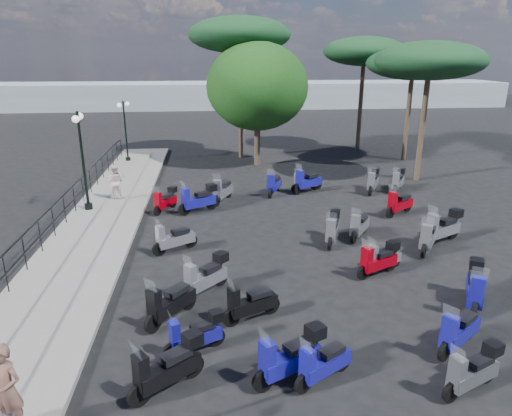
{
  "coord_description": "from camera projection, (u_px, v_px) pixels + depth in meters",
  "views": [
    {
      "loc": [
        -2.14,
        -13.83,
        6.39
      ],
      "look_at": [
        -0.57,
        1.4,
        1.2
      ],
      "focal_mm": 32.0,
      "sensor_mm": 36.0,
      "label": 1
    }
  ],
  "objects": [
    {
      "name": "scooter_21",
      "position": [
        305.0,
        183.0,
        22.2
      ],
      "size": [
        1.46,
        0.66,
        1.2
      ],
      "rotation": [
        0.0,
        0.0,
        1.88
      ],
      "color": "black",
      "rests_on": "ground"
    },
    {
      "name": "scooter_15",
      "position": [
        308.0,
        182.0,
        22.05
      ],
      "size": [
        1.64,
        1.14,
        1.49
      ],
      "rotation": [
        0.0,
        0.0,
        2.15
      ],
      "color": "black",
      "rests_on": "ground"
    },
    {
      "name": "scooter_3",
      "position": [
        174.0,
        239.0,
        15.37
      ],
      "size": [
        1.49,
        0.97,
        1.32
      ],
      "rotation": [
        0.0,
        0.0,
        2.1
      ],
      "color": "black",
      "rests_on": "ground"
    },
    {
      "name": "pine_2",
      "position": [
        240.0,
        35.0,
        27.31
      ],
      "size": [
        6.23,
        6.23,
        8.57
      ],
      "color": "#38281E",
      "rests_on": "ground"
    },
    {
      "name": "scooter_12",
      "position": [
        379.0,
        260.0,
        13.75
      ],
      "size": [
        1.5,
        0.89,
        1.28
      ],
      "rotation": [
        0.0,
        0.0,
        2.02
      ],
      "color": "black",
      "rests_on": "ground"
    },
    {
      "name": "scooter_27",
      "position": [
        373.0,
        182.0,
        22.03
      ],
      "size": [
        1.02,
        1.59,
        1.39
      ],
      "rotation": [
        0.0,
        0.0,
        2.64
      ],
      "color": "black",
      "rests_on": "ground"
    },
    {
      "name": "pine_1",
      "position": [
        413.0,
        64.0,
        27.08
      ],
      "size": [
        5.55,
        5.55,
        6.82
      ],
      "color": "#38281E",
      "rests_on": "ground"
    },
    {
      "name": "scooter_26",
      "position": [
        398.0,
        181.0,
        22.25
      ],
      "size": [
        1.09,
        1.44,
        1.32
      ],
      "rotation": [
        0.0,
        0.0,
        2.53
      ],
      "color": "black",
      "rests_on": "ground"
    },
    {
      "name": "scooter_11",
      "position": [
        458.0,
        332.0,
        10.23
      ],
      "size": [
        1.44,
        1.1,
        1.36
      ],
      "rotation": [
        0.0,
        0.0,
        2.2
      ],
      "color": "black",
      "rests_on": "ground"
    },
    {
      "name": "scooter_19",
      "position": [
        333.0,
        229.0,
        16.09
      ],
      "size": [
        0.87,
        1.63,
        1.36
      ],
      "rotation": [
        0.0,
        0.0,
        2.76
      ],
      "color": "black",
      "rests_on": "ground"
    },
    {
      "name": "scooter_16",
      "position": [
        473.0,
        372.0,
        8.96
      ],
      "size": [
        1.46,
        0.82,
        1.24
      ],
      "rotation": [
        0.0,
        0.0,
        1.98
      ],
      "color": "black",
      "rests_on": "ground"
    },
    {
      "name": "scooter_20",
      "position": [
        399.0,
        204.0,
        18.91
      ],
      "size": [
        1.51,
        1.07,
        1.39
      ],
      "rotation": [
        0.0,
        0.0,
        2.16
      ],
      "color": "black",
      "rests_on": "ground"
    },
    {
      "name": "broadleaf_tree",
      "position": [
        257.0,
        87.0,
        26.15
      ],
      "size": [
        5.87,
        5.87,
        7.1
      ],
      "color": "#38281E",
      "rests_on": "ground"
    },
    {
      "name": "scooter_8",
      "position": [
        250.0,
        304.0,
        11.4
      ],
      "size": [
        1.53,
        0.86,
        1.3
      ],
      "rotation": [
        0.0,
        0.0,
        2.0
      ],
      "color": "black",
      "rests_on": "ground"
    },
    {
      "name": "scooter_7",
      "position": [
        195.0,
        335.0,
        10.17
      ],
      "size": [
        1.39,
        0.78,
        1.18
      ],
      "rotation": [
        0.0,
        0.0,
        1.98
      ],
      "color": "black",
      "rests_on": "ground"
    },
    {
      "name": "ground",
      "position": [
        277.0,
        255.0,
        15.29
      ],
      "size": [
        120.0,
        120.0,
        0.0
      ],
      "primitive_type": "plane",
      "color": "black",
      "rests_on": "ground"
    },
    {
      "name": "railing",
      "position": [
        58.0,
        210.0,
        16.88
      ],
      "size": [
        0.04,
        26.04,
        1.1
      ],
      "color": "black",
      "rests_on": "sidewalk"
    },
    {
      "name": "pine_3",
      "position": [
        430.0,
        61.0,
        22.42
      ],
      "size": [
        5.4,
        5.4,
        7.02
      ],
      "color": "#38281E",
      "rests_on": "ground"
    },
    {
      "name": "scooter_18",
      "position": [
        382.0,
        259.0,
        13.99
      ],
      "size": [
        1.42,
        0.82,
        1.22
      ],
      "rotation": [
        0.0,
        0.0,
        2.02
      ],
      "color": "black",
      "rests_on": "ground"
    },
    {
      "name": "scooter_9",
      "position": [
        222.0,
        191.0,
        20.55
      ],
      "size": [
        0.99,
        1.74,
        1.49
      ],
      "rotation": [
        0.0,
        0.0,
        2.7
      ],
      "color": "black",
      "rests_on": "ground"
    },
    {
      "name": "scooter_10",
      "position": [
        323.0,
        364.0,
        9.23
      ],
      "size": [
        1.38,
        0.92,
        1.24
      ],
      "rotation": [
        0.0,
        0.0,
        2.12
      ],
      "color": "black",
      "rests_on": "ground"
    },
    {
      "name": "scooter_13",
      "position": [
        359.0,
        226.0,
        16.52
      ],
      "size": [
        1.05,
        1.4,
        1.31
      ],
      "rotation": [
        0.0,
        0.0,
        2.52
      ],
      "color": "black",
      "rests_on": "ground"
    },
    {
      "name": "scooter_1",
      "position": [
        206.0,
        277.0,
        12.67
      ],
      "size": [
        1.34,
        1.31,
        1.36
      ],
      "rotation": [
        0.0,
        0.0,
        2.34
      ],
      "color": "black",
      "rests_on": "ground"
    },
    {
      "name": "lamp_post_2",
      "position": [
        125.0,
        127.0,
        27.42
      ],
      "size": [
        0.58,
        1.0,
        3.61
      ],
      "rotation": [
        0.0,
        0.0,
        -0.42
      ],
      "color": "black",
      "rests_on": "sidewalk"
    },
    {
      "name": "scooter_25",
      "position": [
        429.0,
        236.0,
        15.45
      ],
      "size": [
        1.2,
        1.54,
        1.42
      ],
      "rotation": [
        0.0,
        0.0,
        2.51
      ],
      "color": "black",
      "rests_on": "ground"
    },
    {
      "name": "pedestrian_far",
      "position": [
        115.0,
        182.0,
        20.5
      ],
      "size": [
        0.85,
        0.72,
        1.55
      ],
      "primitive_type": "imported",
      "rotation": [
        0.0,
        0.0,
        2.95
      ],
      "color": "beige",
      "rests_on": "sidewalk"
    },
    {
      "name": "scooter_2",
      "position": [
        170.0,
        304.0,
        11.34
      ],
      "size": [
        1.22,
        1.43,
        1.41
      ],
      "rotation": [
        0.0,
        0.0,
        2.44
      ],
      "color": "black",
      "rests_on": "ground"
    },
    {
      "name": "scooter_24",
      "position": [
        443.0,
        228.0,
        16.11
      ],
      "size": [
        1.74,
        1.05,
        1.5
      ],
      "rotation": [
        0.0,
        0.0,
        2.03
      ],
      "color": "black",
      "rests_on": "ground"
    },
    {
      "name": "scooter_14",
      "position": [
        274.0,
        185.0,
        21.67
      ],
      "size": [
        0.91,
        1.65,
        1.4
      ],
      "rotation": [
        0.0,
        0.0,
        2.72
      ],
      "color": "black",
      "rests_on": "ground"
    },
    {
      "name": "scooter_5",
      "position": [
        165.0,
        201.0,
        19.35
      ],
      "size": [
        0.95,
        1.4,
        1.24
      ],
      "rotation": [
        0.0,
        0.0,
        2.6
      ],
      "color": "black",
      "rests_on": "ground"
    },
    {
      "name": "pine_0",
      "position": [
        364.0,
        52.0,
        30.05
      ],
      "size": [
        5.44,
        5.44,
        7.5
      ],
      "color": "#38281E",
      "rests_on": "ground"
    },
    {
      "name": "scooter_6",
      "position": [
        290.0,
        357.0,
        9.27
      ],
      "size": [
        1.63,
        0.99,
        1.4
      ],
      "rotation": [
        0.0,
        0.0,
        2.03
      ],
      "color": "black",
      "rests_on": "ground"
    },
    {
      "name": "lamp_post_1",
      "position": [
        82.0,
        155.0,
        18.58
      ],
      "size": [
        0.37,
        1.2,
        4.09
      ],
      "rotation": [
        0.0,
        0.0,
        0.09
      ],
      "color": "black",
      "rests_on": "sidewalk"
    },
    {
      "name": "woman",
      "position": [
        6.0,
        389.0,
        7.74
      ],
      "size": [
        0.71,
        0.59,
        1.67
      ],
      "primitive_type": "imported",
      "rotation": [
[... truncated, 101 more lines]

